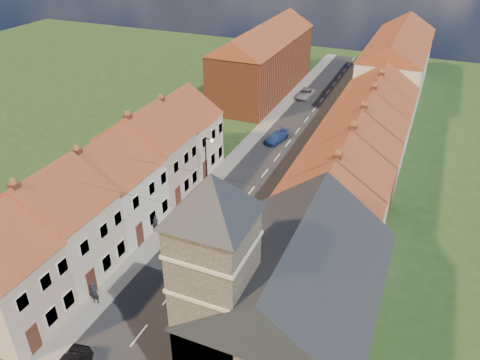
% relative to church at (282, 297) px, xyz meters
% --- Properties ---
extents(ground, '(160.00, 160.00, 0.00)m').
position_rel_church_xyz_m(ground, '(-9.36, -3.32, -5.88)').
color(ground, '#2F4B20').
rests_on(ground, ground).
extents(road, '(7.00, 90.00, 0.02)m').
position_rel_church_xyz_m(road, '(-9.36, 26.68, -5.87)').
color(road, black).
rests_on(road, ground).
extents(pavement_left, '(1.80, 90.00, 0.12)m').
position_rel_church_xyz_m(pavement_left, '(-13.76, 26.68, -5.82)').
color(pavement_left, gray).
rests_on(pavement_left, ground).
extents(pavement_right, '(1.80, 90.00, 0.12)m').
position_rel_church_xyz_m(pavement_right, '(-4.96, 26.68, -5.82)').
color(pavement_right, gray).
rests_on(pavement_right, ground).
extents(church, '(11.25, 14.25, 15.20)m').
position_rel_church_xyz_m(church, '(0.00, 0.00, 0.00)').
color(church, '#3A3229').
rests_on(church, ground).
extents(cottage_r_tudor, '(8.30, 5.20, 9.00)m').
position_rel_church_xyz_m(cottage_r_tudor, '(-0.09, 9.37, -1.41)').
color(cottage_r_tudor, '#EDE9C7').
rests_on(cottage_r_tudor, ground).
extents(cottage_r_white_near, '(8.30, 6.00, 9.00)m').
position_rel_church_xyz_m(cottage_r_white_near, '(-0.06, 14.77, -1.40)').
color(cottage_r_white_near, silver).
rests_on(cottage_r_white_near, ground).
extents(cottage_r_cream_mid, '(8.30, 5.20, 9.00)m').
position_rel_church_xyz_m(cottage_r_cream_mid, '(-0.06, 20.17, -1.40)').
color(cottage_r_cream_mid, brown).
rests_on(cottage_r_cream_mid, ground).
extents(cottage_r_pink, '(8.30, 6.00, 9.00)m').
position_rel_church_xyz_m(cottage_r_pink, '(-0.06, 25.57, -1.40)').
color(cottage_r_pink, '#CFAAA4').
rests_on(cottage_r_pink, ground).
extents(cottage_r_white_far, '(8.30, 5.20, 9.00)m').
position_rel_church_xyz_m(cottage_r_white_far, '(-0.06, 30.97, -1.40)').
color(cottage_r_white_far, silver).
rests_on(cottage_r_white_far, ground).
extents(cottage_r_cream_far, '(8.30, 6.00, 9.00)m').
position_rel_church_xyz_m(cottage_r_cream_far, '(-0.06, 36.37, -1.40)').
color(cottage_r_cream_far, '#EDE9C7').
rests_on(cottage_r_cream_far, ground).
extents(cottage_l_cream, '(8.30, 6.30, 9.10)m').
position_rel_church_xyz_m(cottage_l_cream, '(-18.66, 2.22, -1.35)').
color(cottage_l_cream, '#EDE9C7').
rests_on(cottage_l_cream, ground).
extents(cottage_l_white, '(8.30, 6.90, 8.80)m').
position_rel_church_xyz_m(cottage_l_white, '(-18.66, 8.62, -1.51)').
color(cottage_l_white, silver).
rests_on(cottage_l_white, ground).
extents(cottage_l_brick_mid, '(8.30, 5.70, 9.10)m').
position_rel_church_xyz_m(cottage_l_brick_mid, '(-18.66, 14.72, -1.35)').
color(cottage_l_brick_mid, '#CFAAA4').
rests_on(cottage_l_brick_mid, ground).
extents(cottage_l_pink, '(8.30, 6.30, 8.80)m').
position_rel_church_xyz_m(cottage_l_pink, '(-18.66, 20.52, -1.51)').
color(cottage_l_pink, '#EDE9C7').
rests_on(cottage_l_pink, ground).
extents(block_right_far, '(8.30, 24.20, 10.50)m').
position_rel_church_xyz_m(block_right_far, '(-0.06, 51.68, -0.58)').
color(block_right_far, '#EDE9C7').
rests_on(block_right_far, ground).
extents(block_left_far, '(8.30, 24.20, 10.50)m').
position_rel_church_xyz_m(block_left_far, '(-18.66, 46.68, -0.58)').
color(block_left_far, brown).
rests_on(block_left_far, ground).
extents(lamppost, '(0.88, 0.15, 6.00)m').
position_rel_church_xyz_m(lamppost, '(-13.17, 16.68, -2.34)').
color(lamppost, black).
rests_on(lamppost, pavement_left).
extents(car_far, '(2.37, 4.14, 1.13)m').
position_rel_church_xyz_m(car_far, '(-10.86, 30.68, -5.31)').
color(car_far, navy).
rests_on(car_far, ground).
extents(car_distant, '(2.38, 4.59, 1.24)m').
position_rel_church_xyz_m(car_distant, '(-11.97, 46.86, -5.26)').
color(car_distant, '#B8BAC0').
rests_on(car_distant, ground).
extents(pedestrian_left, '(0.75, 0.58, 1.84)m').
position_rel_church_xyz_m(pedestrian_left, '(-13.81, -0.04, -4.84)').
color(pedestrian_left, black).
rests_on(pedestrian_left, pavement_left).
extents(pedestrian_right, '(0.90, 0.72, 1.78)m').
position_rel_church_xyz_m(pedestrian_right, '(-5.55, 5.78, -4.87)').
color(pedestrian_right, '#292320').
rests_on(pedestrian_right, pavement_right).
extents(pedestrian_left_b, '(0.68, 0.55, 1.63)m').
position_rel_church_xyz_m(pedestrian_left_b, '(-14.36, 8.95, -4.94)').
color(pedestrian_left_b, black).
rests_on(pedestrian_left_b, pavement_left).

